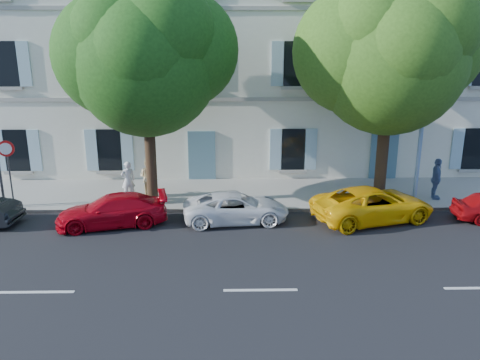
{
  "coord_description": "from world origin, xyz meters",
  "views": [
    {
      "loc": [
        -0.76,
        -15.31,
        6.3
      ],
      "look_at": [
        -0.44,
        2.0,
        1.4
      ],
      "focal_mm": 35.0,
      "sensor_mm": 36.0,
      "label": 1
    }
  ],
  "objects_px": {
    "road_sign": "(8,160)",
    "car_red_coupe": "(112,211)",
    "car_white_coupe": "(236,208)",
    "pedestrian_b": "(148,177)",
    "street_lamp": "(427,93)",
    "tree_right": "(390,60)",
    "pedestrian_c": "(436,179)",
    "car_yellow_supercar": "(373,204)",
    "tree_left": "(146,64)",
    "pedestrian_a": "(128,180)"
  },
  "relations": [
    {
      "from": "car_red_coupe",
      "to": "tree_right",
      "type": "bearing_deg",
      "value": 89.06
    },
    {
      "from": "road_sign",
      "to": "street_lamp",
      "type": "bearing_deg",
      "value": -0.53
    },
    {
      "from": "car_white_coupe",
      "to": "pedestrian_c",
      "type": "bearing_deg",
      "value": -81.47
    },
    {
      "from": "pedestrian_a",
      "to": "pedestrian_c",
      "type": "distance_m",
      "value": 12.93
    },
    {
      "from": "car_red_coupe",
      "to": "car_yellow_supercar",
      "type": "relative_size",
      "value": 0.86
    },
    {
      "from": "road_sign",
      "to": "pedestrian_c",
      "type": "bearing_deg",
      "value": 2.69
    },
    {
      "from": "car_red_coupe",
      "to": "car_white_coupe",
      "type": "distance_m",
      "value": 4.55
    },
    {
      "from": "car_yellow_supercar",
      "to": "street_lamp",
      "type": "relative_size",
      "value": 0.58
    },
    {
      "from": "car_white_coupe",
      "to": "pedestrian_b",
      "type": "height_order",
      "value": "pedestrian_b"
    },
    {
      "from": "tree_left",
      "to": "pedestrian_c",
      "type": "bearing_deg",
      "value": 1.77
    },
    {
      "from": "road_sign",
      "to": "pedestrian_b",
      "type": "relative_size",
      "value": 1.65
    },
    {
      "from": "street_lamp",
      "to": "pedestrian_b",
      "type": "bearing_deg",
      "value": 171.32
    },
    {
      "from": "car_white_coupe",
      "to": "pedestrian_b",
      "type": "xyz_separation_m",
      "value": [
        -3.73,
        2.86,
        0.43
      ]
    },
    {
      "from": "pedestrian_b",
      "to": "pedestrian_a",
      "type": "bearing_deg",
      "value": 52.15
    },
    {
      "from": "tree_right",
      "to": "road_sign",
      "type": "distance_m",
      "value": 15.28
    },
    {
      "from": "pedestrian_b",
      "to": "pedestrian_c",
      "type": "height_order",
      "value": "pedestrian_c"
    },
    {
      "from": "road_sign",
      "to": "pedestrian_b",
      "type": "height_order",
      "value": "road_sign"
    },
    {
      "from": "car_red_coupe",
      "to": "road_sign",
      "type": "bearing_deg",
      "value": -123.25
    },
    {
      "from": "tree_left",
      "to": "pedestrian_a",
      "type": "height_order",
      "value": "tree_left"
    },
    {
      "from": "car_red_coupe",
      "to": "tree_right",
      "type": "relative_size",
      "value": 0.45
    },
    {
      "from": "pedestrian_b",
      "to": "pedestrian_c",
      "type": "xyz_separation_m",
      "value": [
        12.15,
        -0.71,
        0.05
      ]
    },
    {
      "from": "car_red_coupe",
      "to": "road_sign",
      "type": "height_order",
      "value": "road_sign"
    },
    {
      "from": "car_white_coupe",
      "to": "tree_right",
      "type": "bearing_deg",
      "value": -78.88
    },
    {
      "from": "tree_left",
      "to": "road_sign",
      "type": "height_order",
      "value": "tree_left"
    },
    {
      "from": "pedestrian_b",
      "to": "pedestrian_c",
      "type": "bearing_deg",
      "value": -160.55
    },
    {
      "from": "tree_left",
      "to": "tree_right",
      "type": "height_order",
      "value": "tree_right"
    },
    {
      "from": "road_sign",
      "to": "car_red_coupe",
      "type": "bearing_deg",
      "value": -20.84
    },
    {
      "from": "car_yellow_supercar",
      "to": "pedestrian_b",
      "type": "xyz_separation_m",
      "value": [
        -8.89,
        2.83,
        0.33
      ]
    },
    {
      "from": "car_red_coupe",
      "to": "street_lamp",
      "type": "distance_m",
      "value": 12.55
    },
    {
      "from": "pedestrian_a",
      "to": "tree_right",
      "type": "bearing_deg",
      "value": 148.56
    },
    {
      "from": "car_red_coupe",
      "to": "tree_left",
      "type": "relative_size",
      "value": 0.46
    },
    {
      "from": "street_lamp",
      "to": "pedestrian_b",
      "type": "relative_size",
      "value": 4.85
    },
    {
      "from": "road_sign",
      "to": "car_white_coupe",
      "type": "bearing_deg",
      "value": -8.52
    },
    {
      "from": "car_red_coupe",
      "to": "pedestrian_b",
      "type": "bearing_deg",
      "value": 153.44
    },
    {
      "from": "tree_right",
      "to": "car_red_coupe",
      "type": "bearing_deg",
      "value": -168.54
    },
    {
      "from": "car_yellow_supercar",
      "to": "tree_right",
      "type": "distance_m",
      "value": 5.55
    },
    {
      "from": "tree_left",
      "to": "tree_right",
      "type": "xyz_separation_m",
      "value": [
        9.33,
        0.02,
        0.12
      ]
    },
    {
      "from": "road_sign",
      "to": "pedestrian_b",
      "type": "xyz_separation_m",
      "value": [
        5.14,
        1.53,
        -1.14
      ]
    },
    {
      "from": "street_lamp",
      "to": "car_white_coupe",
      "type": "bearing_deg",
      "value": -170.73
    },
    {
      "from": "tree_right",
      "to": "road_sign",
      "type": "height_order",
      "value": "tree_right"
    },
    {
      "from": "tree_right",
      "to": "pedestrian_c",
      "type": "height_order",
      "value": "tree_right"
    },
    {
      "from": "car_yellow_supercar",
      "to": "tree_right",
      "type": "xyz_separation_m",
      "value": [
        0.78,
        1.78,
        5.2
      ]
    },
    {
      "from": "road_sign",
      "to": "pedestrian_b",
      "type": "bearing_deg",
      "value": 16.53
    },
    {
      "from": "car_red_coupe",
      "to": "road_sign",
      "type": "distance_m",
      "value": 4.89
    },
    {
      "from": "car_white_coupe",
      "to": "tree_left",
      "type": "height_order",
      "value": "tree_left"
    },
    {
      "from": "car_white_coupe",
      "to": "pedestrian_a",
      "type": "relative_size",
      "value": 2.45
    },
    {
      "from": "car_red_coupe",
      "to": "road_sign",
      "type": "relative_size",
      "value": 1.46
    },
    {
      "from": "street_lamp",
      "to": "pedestrian_c",
      "type": "height_order",
      "value": "street_lamp"
    },
    {
      "from": "road_sign",
      "to": "street_lamp",
      "type": "distance_m",
      "value": 16.31
    },
    {
      "from": "tree_right",
      "to": "road_sign",
      "type": "xyz_separation_m",
      "value": [
        -14.81,
        -0.47,
        -3.74
      ]
    }
  ]
}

